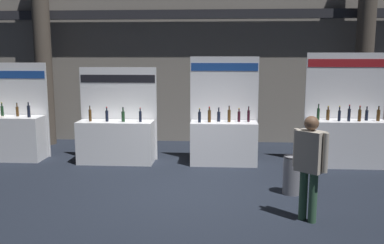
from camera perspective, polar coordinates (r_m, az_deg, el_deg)
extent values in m
plane|color=black|center=(7.53, -0.48, -9.97)|extent=(24.94, 24.94, 0.00)
cube|color=gray|center=(11.79, 1.24, 13.07)|extent=(12.47, 0.25, 6.50)
cube|color=#2D2D33|center=(11.52, 1.17, 14.78)|extent=(12.47, 0.20, 0.24)
cylinder|color=#51473D|center=(12.04, -20.19, 11.06)|extent=(0.46, 0.46, 5.93)
cylinder|color=#51473D|center=(11.66, 23.04, 10.97)|extent=(0.46, 0.46, 5.93)
cube|color=white|center=(10.74, -24.61, -2.06)|extent=(1.81, 0.60, 1.05)
cube|color=white|center=(10.94, -24.00, 1.52)|extent=(1.90, 0.04, 2.30)
cube|color=navy|center=(10.85, -24.36, 6.04)|extent=(1.84, 0.01, 0.18)
cylinder|color=#19381E|center=(10.61, -24.93, 1.34)|extent=(0.06, 0.06, 0.25)
cylinder|color=#19381E|center=(10.59, -25.00, 2.21)|extent=(0.03, 0.03, 0.07)
cylinder|color=gold|center=(10.59, -25.01, 2.46)|extent=(0.03, 0.03, 0.02)
cylinder|color=#472D14|center=(10.55, -23.17, 1.35)|extent=(0.07, 0.07, 0.23)
cylinder|color=#472D14|center=(10.53, -23.23, 2.17)|extent=(0.03, 0.03, 0.08)
cylinder|color=black|center=(10.52, -23.24, 2.44)|extent=(0.03, 0.03, 0.02)
cylinder|color=black|center=(10.27, -21.81, 1.38)|extent=(0.07, 0.07, 0.28)
cylinder|color=black|center=(10.25, -21.86, 2.31)|extent=(0.03, 0.03, 0.06)
cylinder|color=black|center=(10.25, -21.88, 2.52)|extent=(0.03, 0.03, 0.02)
cube|color=white|center=(9.65, -10.54, -2.76)|extent=(1.73, 0.60, 0.98)
cube|color=white|center=(9.87, -10.17, 1.12)|extent=(1.82, 0.04, 2.20)
cube|color=black|center=(9.77, -10.34, 5.96)|extent=(1.77, 0.01, 0.18)
cylinder|color=#472D14|center=(9.67, -14.02, 0.89)|extent=(0.06, 0.06, 0.27)
cylinder|color=#472D14|center=(9.64, -14.06, 1.90)|extent=(0.03, 0.03, 0.07)
cylinder|color=black|center=(9.64, -14.07, 2.17)|extent=(0.03, 0.03, 0.02)
cylinder|color=black|center=(9.56, -11.78, 0.83)|extent=(0.07, 0.07, 0.25)
cylinder|color=black|center=(9.54, -11.81, 1.78)|extent=(0.03, 0.03, 0.07)
cylinder|color=red|center=(9.53, -11.82, 2.04)|extent=(0.03, 0.03, 0.02)
cylinder|color=#19381E|center=(9.45, -9.57, 0.74)|extent=(0.08, 0.08, 0.23)
cylinder|color=#19381E|center=(9.43, -9.60, 1.70)|extent=(0.03, 0.03, 0.09)
cylinder|color=black|center=(9.42, -9.61, 2.02)|extent=(0.03, 0.03, 0.02)
cylinder|color=black|center=(9.36, -7.22, 0.75)|extent=(0.06, 0.06, 0.24)
cylinder|color=black|center=(9.34, -7.24, 1.69)|extent=(0.03, 0.03, 0.06)
cylinder|color=red|center=(9.34, -7.24, 1.94)|extent=(0.03, 0.03, 0.02)
cube|color=white|center=(9.41, 4.44, -2.95)|extent=(1.51, 0.60, 0.98)
cube|color=white|center=(9.61, 4.47, 1.77)|extent=(1.58, 0.04, 2.45)
cube|color=navy|center=(9.51, 4.55, 7.66)|extent=(1.54, 0.01, 0.18)
cylinder|color=black|center=(9.22, 1.05, 0.69)|extent=(0.07, 0.07, 0.24)
cylinder|color=black|center=(9.20, 1.06, 1.62)|extent=(0.03, 0.03, 0.06)
cylinder|color=gold|center=(9.19, 1.06, 1.87)|extent=(0.03, 0.03, 0.02)
cylinder|color=#472D14|center=(9.25, 2.44, 0.81)|extent=(0.07, 0.07, 0.27)
cylinder|color=#472D14|center=(9.22, 2.44, 1.84)|extent=(0.03, 0.03, 0.06)
cylinder|color=red|center=(9.22, 2.44, 2.09)|extent=(0.03, 0.03, 0.02)
cylinder|color=black|center=(9.36, 3.74, 0.75)|extent=(0.08, 0.08, 0.22)
cylinder|color=black|center=(9.34, 3.75, 1.68)|extent=(0.03, 0.03, 0.08)
cylinder|color=black|center=(9.33, 3.75, 1.99)|extent=(0.03, 0.03, 0.02)
cylinder|color=#472D14|center=(9.30, 5.19, 0.85)|extent=(0.07, 0.07, 0.28)
cylinder|color=#472D14|center=(9.27, 5.21, 1.93)|extent=(0.03, 0.03, 0.08)
cylinder|color=black|center=(9.27, 5.21, 2.21)|extent=(0.03, 0.03, 0.02)
cylinder|color=black|center=(9.36, 6.56, 0.75)|extent=(0.07, 0.07, 0.23)
cylinder|color=black|center=(9.34, 6.57, 1.64)|extent=(0.03, 0.03, 0.06)
cylinder|color=gold|center=(9.33, 6.58, 1.88)|extent=(0.03, 0.03, 0.02)
cylinder|color=black|center=(9.38, 7.88, 0.83)|extent=(0.06, 0.06, 0.26)
cylinder|color=black|center=(9.36, 7.90, 1.85)|extent=(0.03, 0.03, 0.07)
cylinder|color=black|center=(9.35, 7.91, 2.12)|extent=(0.03, 0.03, 0.02)
cube|color=white|center=(9.84, 20.71, -2.80)|extent=(1.69, 0.60, 1.04)
cube|color=white|center=(10.04, 20.40, 1.79)|extent=(1.77, 0.04, 2.54)
cube|color=maroon|center=(9.95, 20.78, 7.69)|extent=(1.72, 0.01, 0.18)
cylinder|color=#19381E|center=(9.58, 17.19, 1.04)|extent=(0.06, 0.06, 0.26)
cylinder|color=#19381E|center=(9.56, 17.24, 2.07)|extent=(0.03, 0.03, 0.08)
cylinder|color=black|center=(9.55, 17.25, 2.38)|extent=(0.03, 0.03, 0.02)
cylinder|color=#472D14|center=(9.67, 18.42, 0.95)|extent=(0.07, 0.07, 0.23)
cylinder|color=#472D14|center=(9.65, 18.46, 1.83)|extent=(0.03, 0.03, 0.07)
cylinder|color=gold|center=(9.64, 18.48, 2.08)|extent=(0.03, 0.03, 0.02)
cylinder|color=black|center=(9.59, 19.84, 0.82)|extent=(0.06, 0.06, 0.23)
cylinder|color=black|center=(9.57, 19.90, 1.77)|extent=(0.03, 0.03, 0.09)
cylinder|color=gold|center=(9.56, 19.91, 2.08)|extent=(0.03, 0.03, 0.02)
cylinder|color=black|center=(9.65, 21.05, 0.92)|extent=(0.06, 0.06, 0.28)
cylinder|color=black|center=(9.62, 21.11, 1.95)|extent=(0.03, 0.03, 0.07)
cylinder|color=red|center=(9.62, 21.12, 2.21)|extent=(0.03, 0.03, 0.02)
cylinder|color=#472D14|center=(9.73, 22.32, 0.85)|extent=(0.07, 0.07, 0.26)
cylinder|color=#472D14|center=(9.71, 22.38, 1.80)|extent=(0.03, 0.03, 0.07)
cylinder|color=red|center=(9.70, 22.39, 2.06)|extent=(0.03, 0.03, 0.02)
cylinder|color=black|center=(9.91, 23.16, 0.86)|extent=(0.07, 0.07, 0.23)
cylinder|color=black|center=(9.89, 23.21, 1.71)|extent=(0.03, 0.03, 0.07)
cylinder|color=black|center=(9.88, 23.23, 1.95)|extent=(0.03, 0.03, 0.02)
cylinder|color=#472D14|center=(9.93, 24.53, 0.85)|extent=(0.07, 0.07, 0.25)
cylinder|color=#472D14|center=(9.91, 24.60, 1.75)|extent=(0.03, 0.03, 0.07)
cylinder|color=black|center=(9.91, 24.61, 1.99)|extent=(0.03, 0.03, 0.02)
cylinder|color=slate|center=(7.65, 13.76, -7.28)|extent=(0.32, 0.32, 0.68)
torus|color=black|center=(7.56, 13.86, -4.73)|extent=(0.32, 0.32, 0.02)
cylinder|color=#33563D|center=(6.46, 16.51, -10.07)|extent=(0.12, 0.12, 0.78)
cylinder|color=#33563D|center=(6.53, 15.25, -9.78)|extent=(0.12, 0.12, 0.78)
cube|color=#ADA393|center=(6.30, 16.16, -3.93)|extent=(0.45, 0.44, 0.62)
sphere|color=brown|center=(6.22, 16.33, -0.16)|extent=(0.21, 0.21, 0.21)
cylinder|color=#ADA393|center=(6.19, 18.11, -4.12)|extent=(0.08, 0.08, 0.58)
cylinder|color=#ADA393|center=(6.42, 14.28, -3.48)|extent=(0.08, 0.08, 0.58)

